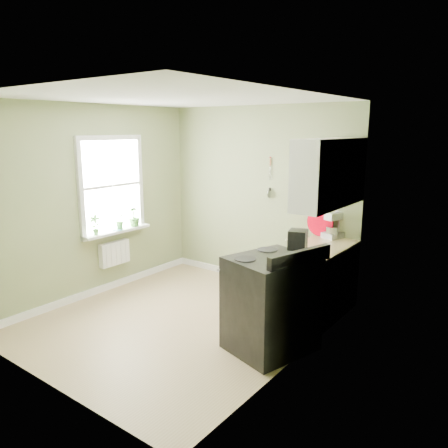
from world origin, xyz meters
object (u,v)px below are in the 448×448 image
Objects in this scene: stove at (271,303)px; stand_mixer at (334,226)px; kettle at (294,240)px; coffee_maker at (297,246)px.

stand_mixer is (-0.03, 1.69, 0.55)m from stove.
kettle is (-0.23, 0.91, 0.48)m from stove.
stove is at bearing -89.13° from stand_mixer.
stove reaches higher than kettle.
kettle is (-0.20, -0.78, -0.07)m from stand_mixer.
stove is 3.01× the size of stand_mixer.
kettle is 0.52m from coffee_maker.
coffee_maker is at bearing 84.38° from stove.
stove is 0.72m from coffee_maker.
stand_mixer is 2.02× the size of kettle.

